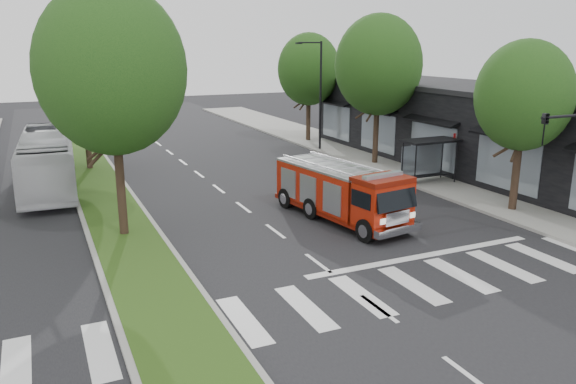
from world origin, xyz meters
name	(u,v)px	position (x,y,z in m)	size (l,w,h in m)	color
ground	(318,263)	(0.00, 0.00, 0.00)	(140.00, 140.00, 0.00)	black
sidewalk_right	(424,174)	(12.50, 10.00, 0.07)	(5.00, 80.00, 0.15)	gray
median	(94,175)	(-6.00, 18.00, 0.08)	(3.00, 50.00, 0.15)	gray
storefront_row	(484,130)	(17.00, 10.00, 2.50)	(8.00, 30.00, 5.00)	black
bus_shelter	(428,149)	(11.20, 8.15, 2.04)	(3.20, 1.60, 2.61)	black
tree_right_near	(524,96)	(11.50, 2.00, 5.51)	(4.40, 4.40, 8.05)	black
tree_right_mid	(379,65)	(11.50, 14.00, 6.49)	(5.60, 5.60, 9.72)	black
tree_right_far	(309,69)	(11.50, 24.00, 5.84)	(5.00, 5.00, 8.73)	black
tree_median_near	(112,70)	(-6.00, 6.00, 6.81)	(5.80, 5.80, 10.16)	black
tree_median_far	(81,66)	(-6.00, 20.00, 6.49)	(5.60, 5.60, 9.72)	black
streetlight_right_far	(319,91)	(10.35, 20.00, 4.48)	(2.11, 0.20, 8.00)	black
fire_engine	(340,192)	(3.37, 4.34, 1.29)	(3.45, 8.00, 2.68)	#651005
city_bus	(48,161)	(-8.50, 15.92, 1.58)	(2.66, 11.36, 3.16)	silver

